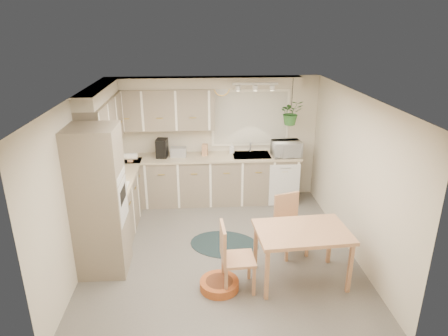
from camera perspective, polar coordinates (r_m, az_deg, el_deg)
The scene contains 35 objects.
floor at distance 6.36m, azimuth -0.47°, elevation -11.57°, with size 4.20×4.20×0.00m, color #646058.
ceiling at distance 5.48m, azimuth -0.55°, elevation 10.24°, with size 4.20×4.20×0.00m, color silver.
wall_back at distance 7.80m, azimuth -1.42°, elevation 4.25°, with size 4.00×0.04×2.40m, color beige.
wall_front at distance 3.95m, azimuth 1.35°, elevation -12.85°, with size 4.00×0.04×2.40m, color beige.
wall_left at distance 6.05m, azimuth -19.79°, elevation -1.87°, with size 0.04×4.20×2.40m, color beige.
wall_right at distance 6.25m, azimuth 18.12°, elevation -0.94°, with size 0.04×4.20×2.40m, color beige.
base_cab_left at distance 7.05m, azimuth -14.91°, elevation -4.80°, with size 0.60×1.85×0.90m, color gray.
base_cab_back at distance 7.76m, azimuth -2.76°, elevation -1.73°, with size 3.60×0.60×0.90m, color gray.
counter_left at distance 6.86m, azimuth -15.18°, elevation -1.24°, with size 0.64×1.89×0.04m, color tan.
counter_back at distance 7.58m, azimuth -2.81°, elevation 1.54°, with size 3.64×0.64×0.04m, color tan.
oven_stack at distance 5.69m, azimuth -17.42°, elevation -4.64°, with size 0.65×0.65×2.10m, color gray.
wall_oven_face at distance 5.62m, azimuth -14.24°, elevation -4.62°, with size 0.02×0.56×0.58m, color silver.
upper_cab_left at distance 6.74m, azimuth -16.82°, elevation 6.30°, with size 0.35×2.00×0.75m, color gray.
upper_cab_back at distance 7.51m, azimuth -9.14°, elevation 8.27°, with size 2.00×0.35×0.75m, color gray.
soffit_left at distance 6.66m, azimuth -17.45°, elevation 10.25°, with size 0.30×2.00×0.20m, color beige.
soffit_back at distance 7.42m, azimuth -3.03°, elevation 12.08°, with size 3.60×0.30×0.20m, color beige.
cooktop at distance 6.33m, azimuth -16.05°, elevation -2.94°, with size 0.52×0.58×0.02m, color silver.
range_hood at distance 6.18m, azimuth -16.63°, elevation 0.94°, with size 0.40×0.60×0.14m, color silver.
window_blinds at distance 7.73m, azimuth 3.79°, elevation 7.13°, with size 1.40×0.02×1.00m, color silver.
window_frame at distance 7.74m, azimuth 3.78°, elevation 7.14°, with size 1.50×0.02×1.10m, color white.
sink at distance 7.67m, azimuth 3.93°, elevation 1.56°, with size 0.70×0.48×0.10m, color #B3B6BB.
dishwasher_front at distance 7.65m, azimuth 8.61°, elevation -2.47°, with size 0.58×0.01×0.83m, color silver.
track_light_bar at distance 7.09m, azimuth 4.48°, elevation 11.91°, with size 0.80×0.04×0.04m, color silver.
wall_clock at distance 7.57m, azimuth -0.32°, elevation 11.36°, with size 0.30×0.30×0.03m, color gold.
dining_table at distance 5.61m, azimuth 10.90°, elevation -12.13°, with size 1.22×0.81×0.77m, color tan.
chair_left at distance 5.32m, azimuth 2.05°, elevation -12.61°, with size 0.44×0.44×0.94m, color tan.
chair_back at distance 6.14m, azimuth 9.68°, elevation -8.19°, with size 0.43×0.43×0.92m, color tan.
braided_rug at distance 6.49m, azimuth 0.04°, elevation -10.82°, with size 1.10×0.83×0.01m, color black.
pet_bed at distance 5.53m, azimuth -0.66°, elevation -16.32°, with size 0.52×0.52×0.12m, color #C54E27.
microwave at distance 7.62m, azimuth 8.91°, elevation 2.98°, with size 0.53×0.29×0.36m, color silver.
soap_bottle at distance 7.74m, azimuth 1.11°, elevation 2.46°, with size 0.09×0.19×0.09m, color silver.
hanging_plant at distance 7.47m, azimuth 9.55°, elevation 7.44°, with size 0.41×0.46×0.36m, color #2B6026.
coffee_maker at distance 7.56m, azimuth -8.85°, elevation 2.82°, with size 0.20×0.24×0.35m, color black.
toaster at distance 7.59m, azimuth -6.52°, elevation 2.30°, with size 0.29×0.17×0.18m, color #B3B6BB.
knife_block at distance 7.60m, azimuth -2.75°, elevation 2.62°, with size 0.10×0.10×0.22m, color tan.
Camera 1 is at (-0.31, -5.39, 3.36)m, focal length 32.00 mm.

